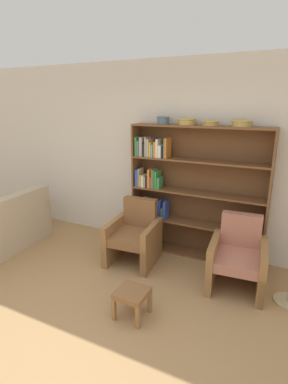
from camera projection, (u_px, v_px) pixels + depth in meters
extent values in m
plane|color=#A87F51|center=(70.00, 357.00, 2.64)|extent=(24.00, 24.00, 0.00)
cube|color=silver|center=(174.00, 158.00, 4.40)|extent=(12.00, 0.06, 2.75)
cube|color=brown|center=(137.00, 186.00, 4.58)|extent=(0.02, 0.30, 1.87)
cube|color=brown|center=(269.00, 203.00, 3.78)|extent=(0.02, 0.30, 1.87)
cube|color=brown|center=(200.00, 126.00, 3.92)|extent=(1.86, 0.30, 0.02)
cube|color=brown|center=(193.00, 253.00, 4.44)|extent=(1.86, 0.30, 0.03)
cube|color=brown|center=(199.00, 191.00, 4.31)|extent=(1.86, 0.01, 1.87)
cube|color=black|center=(138.00, 236.00, 4.74)|extent=(0.02, 0.13, 0.22)
cube|color=black|center=(140.00, 236.00, 4.74)|extent=(0.03, 0.17, 0.21)
cube|color=black|center=(141.00, 235.00, 4.71)|extent=(0.03, 0.14, 0.27)
cube|color=#B2A899|center=(144.00, 238.00, 4.69)|extent=(0.04, 0.13, 0.20)
cube|color=white|center=(147.00, 236.00, 4.69)|extent=(0.04, 0.18, 0.27)
cube|color=white|center=(149.00, 240.00, 4.67)|extent=(0.02, 0.15, 0.16)
cube|color=orange|center=(152.00, 236.00, 4.66)|extent=(0.04, 0.20, 0.26)
cube|color=orange|center=(153.00, 239.00, 4.64)|extent=(0.02, 0.16, 0.20)
cube|color=brown|center=(195.00, 223.00, 4.31)|extent=(1.86, 0.30, 0.02)
cube|color=red|center=(138.00, 208.00, 4.61)|extent=(0.04, 0.15, 0.18)
cube|color=gold|center=(141.00, 206.00, 4.58)|extent=(0.04, 0.15, 0.25)
cube|color=orange|center=(144.00, 206.00, 4.56)|extent=(0.03, 0.15, 0.28)
cube|color=#4C756B|center=(147.00, 207.00, 4.55)|extent=(0.03, 0.18, 0.27)
cube|color=#994C99|center=(149.00, 207.00, 4.53)|extent=(0.03, 0.17, 0.26)
cube|color=#388C47|center=(151.00, 210.00, 4.54)|extent=(0.03, 0.18, 0.17)
cube|color=black|center=(152.00, 210.00, 4.49)|extent=(0.03, 0.12, 0.21)
cube|color=#4C756B|center=(155.00, 208.00, 4.47)|extent=(0.04, 0.14, 0.27)
cube|color=red|center=(158.00, 210.00, 4.48)|extent=(0.03, 0.18, 0.23)
cube|color=#334CB2|center=(160.00, 209.00, 4.43)|extent=(0.04, 0.13, 0.27)
cube|color=#4C756B|center=(163.00, 213.00, 4.43)|extent=(0.03, 0.15, 0.17)
cube|color=#334CB2|center=(166.00, 210.00, 4.41)|extent=(0.04, 0.16, 0.27)
cube|color=brown|center=(197.00, 193.00, 4.18)|extent=(1.86, 0.30, 0.02)
cube|color=#334CB2|center=(139.00, 177.00, 4.48)|extent=(0.04, 0.17, 0.25)
cube|color=#B2A899|center=(141.00, 177.00, 4.46)|extent=(0.02, 0.16, 0.27)
cube|color=gold|center=(142.00, 180.00, 4.45)|extent=(0.02, 0.16, 0.18)
cube|color=white|center=(144.00, 181.00, 4.44)|extent=(0.03, 0.16, 0.17)
cube|color=#B2A899|center=(146.00, 181.00, 4.42)|extent=(0.02, 0.13, 0.16)
cube|color=black|center=(148.00, 181.00, 4.41)|extent=(0.03, 0.14, 0.17)
cube|color=orange|center=(151.00, 178.00, 4.39)|extent=(0.03, 0.18, 0.27)
cube|color=red|center=(152.00, 182.00, 4.38)|extent=(0.02, 0.15, 0.17)
cube|color=#7F6B4C|center=(154.00, 178.00, 4.36)|extent=(0.02, 0.15, 0.28)
cube|color=#388C47|center=(155.00, 179.00, 4.34)|extent=(0.02, 0.14, 0.27)
cube|color=#388C47|center=(158.00, 179.00, 4.35)|extent=(0.03, 0.19, 0.26)
cube|color=#388C47|center=(160.00, 183.00, 4.33)|extent=(0.04, 0.16, 0.17)
cube|color=brown|center=(198.00, 161.00, 4.05)|extent=(1.86, 0.30, 0.02)
cube|color=#388C47|center=(138.00, 146.00, 4.34)|extent=(0.03, 0.15, 0.27)
cube|color=#4C756B|center=(140.00, 148.00, 4.33)|extent=(0.03, 0.14, 0.22)
cube|color=#B2A899|center=(143.00, 147.00, 4.31)|extent=(0.04, 0.16, 0.27)
cube|color=black|center=(146.00, 149.00, 4.32)|extent=(0.04, 0.19, 0.19)
cube|color=#B2A899|center=(147.00, 147.00, 4.28)|extent=(0.02, 0.16, 0.27)
cube|color=#B2A899|center=(150.00, 147.00, 4.28)|extent=(0.03, 0.19, 0.25)
cube|color=gold|center=(151.00, 149.00, 4.24)|extent=(0.02, 0.12, 0.21)
cube|color=#669EB2|center=(154.00, 150.00, 4.26)|extent=(0.03, 0.18, 0.18)
cube|color=orange|center=(156.00, 149.00, 4.22)|extent=(0.03, 0.15, 0.22)
cube|color=white|center=(158.00, 148.00, 4.19)|extent=(0.03, 0.14, 0.26)
cube|color=white|center=(162.00, 151.00, 4.21)|extent=(0.04, 0.18, 0.17)
cube|color=black|center=(164.00, 152.00, 4.18)|extent=(0.02, 0.15, 0.17)
cube|color=#4C756B|center=(166.00, 148.00, 4.16)|extent=(0.02, 0.16, 0.28)
cube|color=orange|center=(168.00, 148.00, 4.16)|extent=(0.02, 0.20, 0.28)
cylinder|color=slate|center=(163.00, 121.00, 4.12)|extent=(0.16, 0.16, 0.10)
torus|color=slate|center=(163.00, 117.00, 4.11)|extent=(0.19, 0.19, 0.02)
cylinder|color=tan|center=(187.00, 122.00, 3.98)|extent=(0.23, 0.23, 0.08)
torus|color=tan|center=(187.00, 119.00, 3.97)|extent=(0.25, 0.25, 0.02)
cylinder|color=tan|center=(210.00, 123.00, 3.85)|extent=(0.20, 0.20, 0.06)
torus|color=tan|center=(211.00, 121.00, 3.84)|extent=(0.22, 0.22, 0.02)
cylinder|color=tan|center=(242.00, 124.00, 3.68)|extent=(0.23, 0.23, 0.08)
torus|color=tan|center=(242.00, 121.00, 3.67)|extent=(0.25, 0.25, 0.02)
cube|color=tan|center=(7.00, 213.00, 4.29)|extent=(0.28, 1.62, 0.43)
cube|color=tan|center=(30.00, 215.00, 5.17)|extent=(0.82, 0.17, 0.59)
cube|color=#4C6B4C|center=(13.00, 209.00, 4.55)|extent=(0.19, 0.37, 0.37)
cube|color=olive|center=(144.00, 264.00, 3.82)|extent=(0.08, 0.08, 0.35)
cube|color=olive|center=(105.00, 256.00, 4.02)|extent=(0.08, 0.08, 0.35)
cube|color=olive|center=(159.00, 244.00, 4.37)|extent=(0.08, 0.08, 0.35)
cube|color=olive|center=(124.00, 238.00, 4.56)|extent=(0.08, 0.08, 0.35)
cube|color=brown|center=(133.00, 237.00, 4.13)|extent=(0.53, 0.68, 0.12)
cube|color=brown|center=(140.00, 213.00, 4.31)|extent=(0.49, 0.16, 0.45)
cube|color=olive|center=(152.00, 246.00, 4.06)|extent=(0.14, 0.68, 0.59)
cube|color=olive|center=(115.00, 239.00, 4.25)|extent=(0.14, 0.68, 0.59)
cube|color=olive|center=(261.00, 294.00, 3.22)|extent=(0.08, 0.08, 0.35)
cube|color=olive|center=(208.00, 283.00, 3.42)|extent=(0.08, 0.08, 0.35)
cube|color=olive|center=(261.00, 266.00, 3.77)|extent=(0.08, 0.08, 0.35)
cube|color=olive|center=(216.00, 258.00, 3.97)|extent=(0.08, 0.08, 0.35)
cube|color=#B2705B|center=(237.00, 259.00, 3.54)|extent=(0.54, 0.68, 0.12)
cube|color=#B2705B|center=(241.00, 231.00, 3.72)|extent=(0.49, 0.16, 0.45)
cube|color=olive|center=(262.00, 270.00, 3.47)|extent=(0.14, 0.68, 0.59)
cube|color=olive|center=(213.00, 261.00, 3.66)|extent=(0.14, 0.68, 0.59)
cylinder|color=tan|center=(288.00, 301.00, 3.38)|extent=(0.32, 0.32, 0.02)
cube|color=olive|center=(127.00, 295.00, 3.30)|extent=(0.04, 0.04, 0.24)
cube|color=olive|center=(150.00, 302.00, 3.19)|extent=(0.04, 0.04, 0.24)
cube|color=olive|center=(114.00, 310.00, 3.07)|extent=(0.04, 0.04, 0.24)
cube|color=olive|center=(138.00, 318.00, 2.95)|extent=(0.04, 0.04, 0.24)
cube|color=brown|center=(132.00, 293.00, 3.08)|extent=(0.32, 0.32, 0.06)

